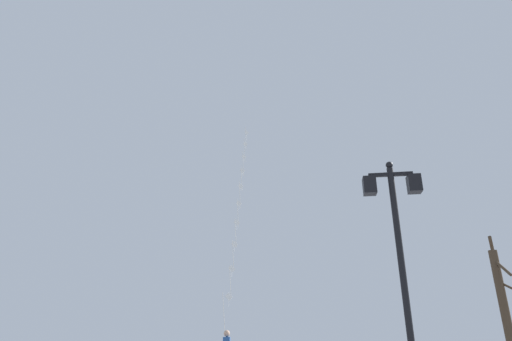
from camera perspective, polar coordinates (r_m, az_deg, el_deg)
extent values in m
cylinder|color=black|center=(9.49, 19.32, -14.10)|extent=(0.14, 0.14, 5.07)
sphere|color=black|center=(10.11, 17.53, 0.70)|extent=(0.16, 0.16, 0.16)
cube|color=black|center=(10.02, 17.67, -0.52)|extent=(0.97, 0.08, 0.08)
cube|color=black|center=(9.87, 15.06, -2.02)|extent=(0.28, 0.28, 0.40)
cube|color=beige|center=(9.87, 15.06, -2.02)|extent=(0.19, 0.19, 0.30)
cube|color=black|center=(10.04, 20.56, -1.70)|extent=(0.28, 0.28, 0.40)
cube|color=beige|center=(10.04, 20.56, -1.70)|extent=(0.19, 0.19, 0.30)
cylinder|color=silver|center=(18.51, -4.21, -20.92)|extent=(0.17, 2.00, 2.96)
cylinder|color=silver|center=(20.08, -3.48, -14.80)|extent=(0.09, 0.93, 1.37)
cylinder|color=silver|center=(21.17, -3.10, -11.44)|extent=(0.09, 0.93, 1.37)
cylinder|color=silver|center=(22.33, -2.76, -8.42)|extent=(0.09, 0.93, 1.37)
cylinder|color=silver|center=(23.54, -2.47, -5.71)|extent=(0.09, 0.93, 1.37)
cylinder|color=silver|center=(24.81, -2.20, -3.26)|extent=(0.09, 0.93, 1.37)
cylinder|color=silver|center=(26.11, -1.96, -1.05)|extent=(0.09, 0.93, 1.37)
cylinder|color=silver|center=(27.45, -1.75, 0.94)|extent=(0.09, 0.93, 1.37)
cylinder|color=silver|center=(28.82, -1.55, 2.74)|extent=(0.09, 0.93, 1.37)
cylinder|color=silver|center=(30.21, -1.37, 4.38)|extent=(0.09, 0.93, 1.37)
cube|color=white|center=(19.56, -3.70, -16.62)|extent=(0.36, 0.01, 0.36)
cylinder|color=white|center=(19.54, -3.72, -17.42)|extent=(0.02, 0.02, 0.26)
cube|color=white|center=(20.62, -3.29, -13.08)|extent=(0.36, 0.05, 0.36)
cylinder|color=white|center=(20.58, -3.30, -13.82)|extent=(0.02, 0.05, 0.24)
cube|color=white|center=(21.74, -2.93, -9.89)|extent=(0.36, 0.03, 0.36)
cylinder|color=white|center=(21.69, -2.94, -10.61)|extent=(0.02, 0.04, 0.26)
cube|color=white|center=(22.93, -2.61, -7.03)|extent=(0.36, 0.07, 0.36)
cylinder|color=white|center=(22.87, -2.62, -7.67)|extent=(0.02, 0.03, 0.24)
cube|color=white|center=(24.17, -2.33, -4.45)|extent=(0.36, 0.04, 0.36)
cylinder|color=white|center=(24.10, -2.34, -5.00)|extent=(0.02, 0.02, 0.19)
cube|color=white|center=(25.45, -2.08, -2.13)|extent=(0.36, 0.02, 0.36)
cylinder|color=white|center=(25.38, -2.08, -2.63)|extent=(0.02, 0.04, 0.18)
cube|color=white|center=(26.77, -1.85, -0.03)|extent=(0.36, 0.04, 0.36)
cylinder|color=white|center=(26.69, -1.86, -0.52)|extent=(0.02, 0.05, 0.20)
cube|color=white|center=(28.13, -1.65, 1.86)|extent=(0.36, 0.05, 0.36)
cylinder|color=white|center=(28.04, -1.65, 1.42)|extent=(0.02, 0.02, 0.18)
cube|color=white|center=(29.51, -1.46, 3.58)|extent=(0.36, 0.02, 0.36)
cylinder|color=white|center=(29.41, -1.46, 3.15)|extent=(0.02, 0.03, 0.20)
cube|color=white|center=(30.92, -1.29, 5.15)|extent=(0.35, 0.11, 0.36)
cylinder|color=white|center=(30.80, -1.29, 4.70)|extent=(0.02, 0.04, 0.25)
sphere|color=tan|center=(16.26, -3.96, -21.06)|extent=(0.22, 0.22, 0.22)
cylinder|color=#264C8C|center=(16.48, -3.91, -21.94)|extent=(0.14, 0.40, 0.50)
cylinder|color=#423323|center=(17.04, 30.61, -16.45)|extent=(0.29, 0.29, 4.32)
cylinder|color=#423323|center=(16.82, 30.29, -11.22)|extent=(0.22, 0.85, 0.68)
cylinder|color=#423323|center=(17.64, 29.29, -9.38)|extent=(0.43, 0.83, 0.94)
cylinder|color=#423323|center=(17.46, 29.85, -12.80)|extent=(0.34, 0.75, 0.70)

